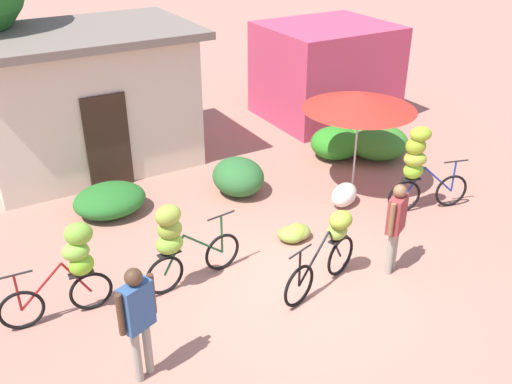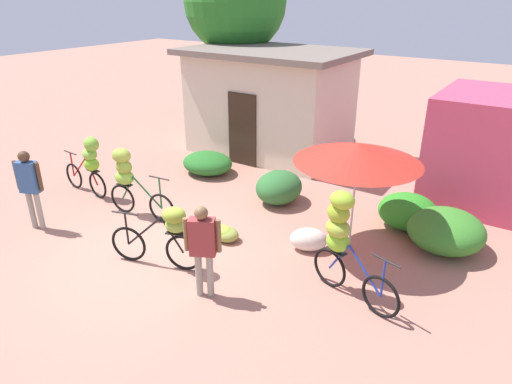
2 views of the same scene
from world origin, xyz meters
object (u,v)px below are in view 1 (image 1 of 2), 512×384
object	(u,v)px
shop_pink	(326,71)
banana_pile_on_ground	(295,233)
bicycle_near_pile	(176,239)
person_vendor	(396,220)
produce_sack	(344,195)
bicycle_leftmost	(72,264)
building_low	(86,99)
bicycle_by_shop	(419,163)
person_bystander	(138,313)
market_umbrella	(360,100)
bicycle_center_loaded	(331,244)

from	to	relation	value
shop_pink	banana_pile_on_ground	distance (m)	6.61
bicycle_near_pile	person_vendor	distance (m)	3.43
shop_pink	produce_sack	distance (m)	5.22
bicycle_leftmost	person_vendor	size ratio (longest dim) A/B	1.02
building_low	shop_pink	xyz separation A→B (m)	(6.38, -0.10, -0.29)
bicycle_by_shop	person_bystander	xyz separation A→B (m)	(-6.03, -1.46, -0.01)
shop_pink	bicycle_leftmost	bearing A→B (deg)	-148.16
shop_pink	bicycle_leftmost	distance (m)	9.52
building_low	produce_sack	world-z (taller)	building_low
produce_sack	bicycle_near_pile	bearing A→B (deg)	-167.92
shop_pink	bicycle_near_pile	distance (m)	8.37
bicycle_by_shop	person_bystander	bearing A→B (deg)	-166.37
market_umbrella	produce_sack	world-z (taller)	market_umbrella
building_low	shop_pink	bearing A→B (deg)	-0.86
person_vendor	person_bystander	distance (m)	4.31
shop_pink	market_umbrella	distance (m)	4.44
produce_sack	shop_pink	bearing A→B (deg)	58.45
person_bystander	shop_pink	bearing A→B (deg)	41.01
banana_pile_on_ground	person_vendor	distance (m)	1.96
shop_pink	bicycle_near_pile	xyz separation A→B (m)	(-6.56, -5.19, -0.34)
bicycle_center_loaded	bicycle_leftmost	bearing A→B (deg)	161.20
person_vendor	person_bystander	world-z (taller)	person_bystander
building_low	bicycle_center_loaded	xyz separation A→B (m)	(1.93, -6.35, -0.81)
produce_sack	person_bystander	xyz separation A→B (m)	(-5.03, -2.34, 0.80)
bicycle_near_pile	bicycle_center_loaded	world-z (taller)	bicycle_near_pile
market_umbrella	bicycle_near_pile	size ratio (longest dim) A/B	1.32
shop_pink	market_umbrella	size ratio (longest dim) A/B	1.42
bicycle_by_shop	banana_pile_on_ground	xyz separation A→B (m)	(-2.56, 0.28, -0.89)
shop_pink	bicycle_by_shop	size ratio (longest dim) A/B	1.82
building_low	bicycle_near_pile	bearing A→B (deg)	-91.95
bicycle_near_pile	produce_sack	world-z (taller)	bicycle_near_pile
person_vendor	bicycle_leftmost	bearing A→B (deg)	162.25
bicycle_center_loaded	banana_pile_on_ground	size ratio (longest dim) A/B	2.31
banana_pile_on_ground	bicycle_leftmost	bearing A→B (deg)	-179.03
bicycle_leftmost	produce_sack	world-z (taller)	bicycle_leftmost
shop_pink	bicycle_near_pile	world-z (taller)	shop_pink
shop_pink	banana_pile_on_ground	size ratio (longest dim) A/B	4.40
shop_pink	market_umbrella	xyz separation A→B (m)	(-2.06, -3.87, 0.68)
shop_pink	bicycle_near_pile	size ratio (longest dim) A/B	1.87
person_vendor	shop_pink	bearing A→B (deg)	62.48
building_low	person_bystander	bearing A→B (deg)	-101.01
market_umbrella	bicycle_center_loaded	bearing A→B (deg)	-134.94
market_umbrella	banana_pile_on_ground	bearing A→B (deg)	-153.40
market_umbrella	person_bystander	size ratio (longest dim) A/B	1.35
bicycle_center_loaded	person_vendor	world-z (taller)	person_vendor
building_low	bicycle_leftmost	bearing A→B (deg)	-108.40
building_low	bicycle_near_pile	distance (m)	5.33
bicycle_leftmost	banana_pile_on_ground	distance (m)	3.92
bicycle_leftmost	bicycle_by_shop	bearing A→B (deg)	-1.91
shop_pink	bicycle_center_loaded	world-z (taller)	shop_pink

